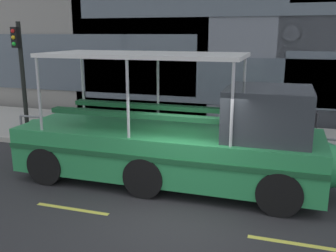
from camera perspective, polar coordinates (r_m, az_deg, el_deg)
The scene contains 9 objects.
ground_plane at distance 8.90m, azimuth 2.74°, elevation -11.85°, with size 120.00×120.00×0.00m, color #2B2B2D.
sidewalk at distance 14.03m, azimuth 8.64°, elevation -1.91°, with size 32.00×4.80×0.18m, color #A8A59E.
curb_edge at distance 11.69m, azimuth 6.69°, elevation -5.07°, with size 32.00×0.18×0.18m, color #B2ADA3.
lane_centreline at distance 8.08m, azimuth 0.93°, elevation -14.66°, with size 25.80×0.12×0.01m.
curb_guardrail at distance 12.00m, azimuth 3.03°, elevation -1.42°, with size 12.73×0.09×0.78m.
traffic_light_pole at distance 14.83m, azimuth -21.30°, elevation 8.24°, with size 0.24×0.46×4.08m.
leaned_bicycle at distance 14.45m, azimuth -15.66°, elevation 0.10°, with size 1.74×0.46×0.96m.
duck_tour_boat at distance 9.73m, azimuth 3.03°, elevation -2.61°, with size 9.74×2.52×3.37m.
pedestrian_near_bow at distance 12.87m, azimuth 20.71°, elevation 0.52°, with size 0.42×0.25×1.52m.
Camera 1 is at (2.02, -7.77, 3.85)m, focal length 40.44 mm.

